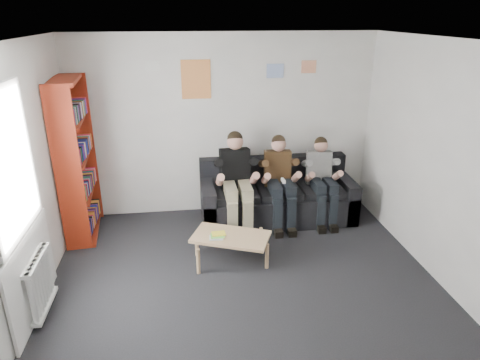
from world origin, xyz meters
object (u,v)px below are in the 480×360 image
object	(u,v)px
person_left	(237,182)
person_right	(322,181)
bookshelf	(77,160)
person_middle	(280,182)
sofa	(276,198)
coffee_table	(231,239)

from	to	relation	value
person_left	person_right	distance (m)	1.27
bookshelf	person_middle	distance (m)	2.83
person_left	bookshelf	bearing A→B (deg)	173.94
sofa	bookshelf	world-z (taller)	bookshelf
person_left	person_middle	bearing A→B (deg)	-3.14
person_right	coffee_table	bearing A→B (deg)	-136.48
sofa	person_middle	distance (m)	0.40
coffee_table	person_left	distance (m)	1.05
sofa	person_right	size ratio (longest dim) A/B	1.80
person_right	bookshelf	bearing A→B (deg)	-171.52
sofa	person_right	distance (m)	0.74
bookshelf	person_middle	xyz separation A→B (m)	(2.79, -0.09, -0.43)
coffee_table	person_right	xyz separation A→B (m)	(1.47, 0.97, 0.31)
sofa	coffee_table	size ratio (longest dim) A/B	2.44
coffee_table	person_middle	size ratio (longest dim) A/B	0.71
bookshelf	person_left	world-z (taller)	bookshelf
bookshelf	sofa	bearing A→B (deg)	-3.25
bookshelf	person_middle	size ratio (longest dim) A/B	1.66
sofa	person_middle	bearing A→B (deg)	-90.00
bookshelf	person_left	bearing A→B (deg)	-8.06
person_middle	sofa	bearing A→B (deg)	96.45
coffee_table	sofa	bearing A→B (deg)	54.55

